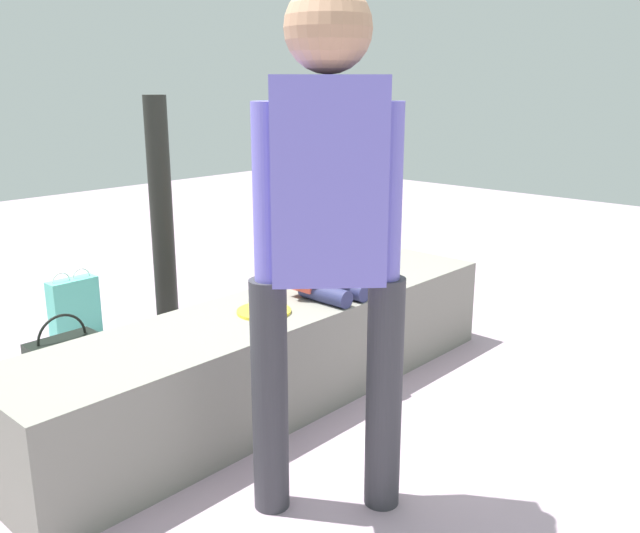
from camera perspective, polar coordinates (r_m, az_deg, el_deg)
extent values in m
plane|color=#A68D9E|center=(2.99, -3.57, -11.04)|extent=(12.00, 12.00, 0.00)
cube|color=gray|center=(2.90, -3.64, -7.27)|extent=(2.36, 0.52, 0.43)
cylinder|color=navy|center=(2.84, 0.42, -2.34)|extent=(0.08, 0.25, 0.08)
cylinder|color=navy|center=(2.93, 1.92, -1.84)|extent=(0.08, 0.25, 0.08)
cube|color=#DB4E42|center=(2.92, -0.44, 1.03)|extent=(0.21, 0.13, 0.28)
sphere|color=tan|center=(2.87, -0.45, 5.35)|extent=(0.16, 0.16, 0.16)
cylinder|color=tan|center=(2.84, -2.02, 0.51)|extent=(0.05, 0.05, 0.21)
cylinder|color=tan|center=(3.00, 1.06, 1.33)|extent=(0.05, 0.05, 0.21)
cylinder|color=#333339|center=(2.16, 5.42, -10.75)|extent=(0.11, 0.11, 0.76)
cylinder|color=#333339|center=(2.14, -4.26, -10.97)|extent=(0.11, 0.11, 0.76)
cube|color=#6C66C8|center=(1.94, 0.66, 7.24)|extent=(0.37, 0.37, 0.58)
sphere|color=tan|center=(1.93, 0.70, 19.50)|extent=(0.24, 0.24, 0.24)
cylinder|color=#6C66C8|center=(1.96, 5.64, 5.68)|extent=(0.09, 0.09, 0.55)
cylinder|color=#6C66C8|center=(1.94, -4.37, 5.61)|extent=(0.09, 0.09, 0.55)
cylinder|color=yellow|center=(2.74, -4.76, -3.78)|extent=(0.22, 0.22, 0.01)
cylinder|color=brown|center=(2.73, -4.77, -3.22)|extent=(0.10, 0.10, 0.05)
cylinder|color=pink|center=(2.72, -4.78, -2.69)|extent=(0.10, 0.10, 0.01)
cube|color=silver|center=(2.77, -3.70, -3.36)|extent=(0.11, 0.04, 0.00)
cube|color=#59C6B2|center=(3.80, -20.01, -3.45)|extent=(0.25, 0.10, 0.33)
torus|color=white|center=(3.73, -21.00, -1.19)|extent=(0.10, 0.01, 0.10)
torus|color=white|center=(3.77, -19.49, -0.85)|extent=(0.10, 0.01, 0.10)
cylinder|color=black|center=(3.57, -12.56, -6.54)|extent=(0.36, 0.36, 0.04)
cylinder|color=black|center=(3.39, -13.18, 3.48)|extent=(0.11, 0.11, 1.23)
cylinder|color=silver|center=(3.23, -10.90, -7.68)|extent=(0.06, 0.06, 0.16)
cone|color=silver|center=(3.20, -10.99, -6.14)|extent=(0.06, 0.06, 0.03)
cylinder|color=white|center=(3.19, -11.01, -5.76)|extent=(0.03, 0.03, 0.02)
cylinder|color=silver|center=(3.77, -7.71, -4.27)|extent=(0.07, 0.07, 0.15)
cone|color=silver|center=(3.74, -7.76, -3.00)|extent=(0.06, 0.06, 0.03)
cylinder|color=white|center=(3.73, -7.77, -2.70)|extent=(0.03, 0.03, 0.02)
cube|color=black|center=(3.24, -20.73, -7.66)|extent=(0.31, 0.14, 0.23)
torus|color=black|center=(3.20, -20.93, -5.73)|extent=(0.23, 0.01, 0.23)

